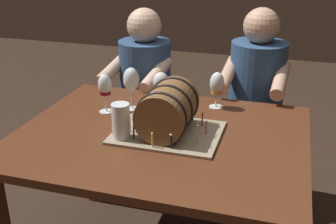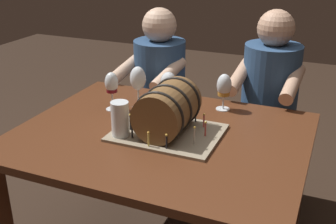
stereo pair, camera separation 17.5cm
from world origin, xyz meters
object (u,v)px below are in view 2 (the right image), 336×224
object	(u,v)px
wine_glass_red	(112,85)
wine_glass_empty	(138,79)
wine_glass_amber	(224,87)
beer_pint	(120,122)
barrel_cake	(168,112)
person_seated_right	(266,124)
dining_table	(161,154)
person_seated_left	(160,108)
wine_glass_rose	(168,83)

from	to	relation	value
wine_glass_red	wine_glass_empty	bearing A→B (deg)	32.96
wine_glass_amber	wine_glass_empty	world-z (taller)	wine_glass_empty
beer_pint	barrel_cake	bearing A→B (deg)	33.98
wine_glass_empty	person_seated_right	bearing A→B (deg)	43.25
wine_glass_red	beer_pint	size ratio (longest dim) A/B	1.18
wine_glass_amber	person_seated_right	bearing A→B (deg)	66.87
wine_glass_red	wine_glass_amber	world-z (taller)	wine_glass_red
wine_glass_empty	person_seated_right	size ratio (longest dim) A/B	0.18
wine_glass_amber	dining_table	bearing A→B (deg)	-115.65
wine_glass_empty	beer_pint	world-z (taller)	wine_glass_empty
beer_pint	person_seated_left	distance (m)	0.91
beer_pint	person_seated_right	bearing A→B (deg)	60.92
barrel_cake	wine_glass_amber	xyz separation A→B (m)	(0.14, 0.35, 0.01)
dining_table	wine_glass_empty	distance (m)	0.40
wine_glass_rose	beer_pint	xyz separation A→B (m)	(-0.03, -0.43, -0.04)
wine_glass_amber	beer_pint	bearing A→B (deg)	-123.40
barrel_cake	wine_glass_rose	bearing A→B (deg)	112.56
wine_glass_amber	beer_pint	size ratio (longest dim) A/B	1.12
wine_glass_red	wine_glass_rose	xyz separation A→B (m)	(0.22, 0.18, -0.02)
wine_glass_red	wine_glass_rose	world-z (taller)	wine_glass_red
wine_glass_amber	wine_glass_rose	distance (m)	0.28
wine_glass_red	beer_pint	bearing A→B (deg)	-54.05
wine_glass_red	person_seated_right	xyz separation A→B (m)	(0.65, 0.58, -0.33)
barrel_cake	wine_glass_amber	world-z (taller)	barrel_cake
person_seated_left	wine_glass_rose	bearing A→B (deg)	-60.40
dining_table	beer_pint	world-z (taller)	beer_pint
dining_table	wine_glass_red	world-z (taller)	wine_glass_red
wine_glass_empty	person_seated_left	distance (m)	0.64
person_seated_right	wine_glass_empty	bearing A→B (deg)	-136.75
wine_glass_empty	wine_glass_amber	bearing A→B (deg)	20.04
dining_table	beer_pint	bearing A→B (deg)	-141.49
wine_glass_amber	wine_glass_empty	size ratio (longest dim) A/B	0.86
dining_table	wine_glass_amber	bearing A→B (deg)	64.35
wine_glass_rose	person_seated_left	xyz separation A→B (m)	(-0.23, 0.40, -0.33)
wine_glass_empty	person_seated_left	xyz separation A→B (m)	(-0.12, 0.51, -0.37)
wine_glass_red	wine_glass_empty	world-z (taller)	wine_glass_empty
wine_glass_amber	barrel_cake	bearing A→B (deg)	-111.69
dining_table	person_seated_left	xyz separation A→B (m)	(-0.33, 0.73, -0.11)
wine_glass_rose	wine_glass_red	bearing A→B (deg)	-140.58
wine_glass_amber	beer_pint	world-z (taller)	wine_glass_amber
barrel_cake	beer_pint	size ratio (longest dim) A/B	2.79
wine_glass_red	wine_glass_amber	bearing A→B (deg)	23.05
person_seated_left	person_seated_right	world-z (taller)	person_seated_right
barrel_cake	person_seated_left	size ratio (longest dim) A/B	0.40
person_seated_left	dining_table	bearing A→B (deg)	-65.58
dining_table	person_seated_left	distance (m)	0.81
dining_table	beer_pint	xyz separation A→B (m)	(-0.13, -0.11, 0.18)
barrel_cake	dining_table	bearing A→B (deg)	-171.49
wine_glass_red	beer_pint	xyz separation A→B (m)	(0.19, -0.26, -0.05)
beer_pint	person_seated_left	bearing A→B (deg)	103.21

